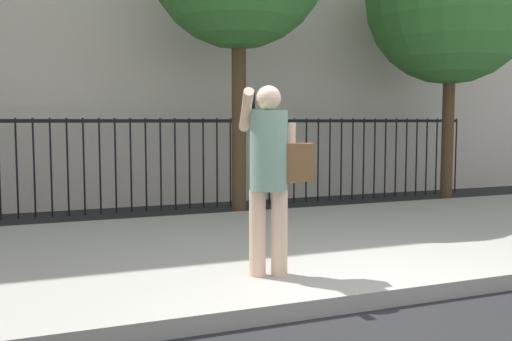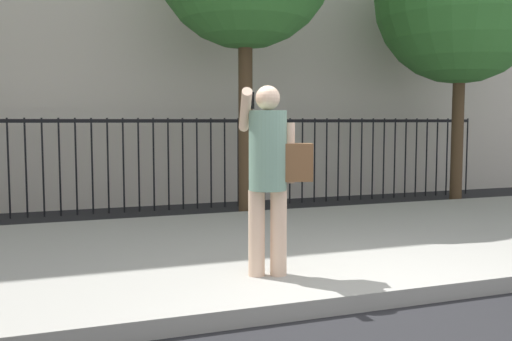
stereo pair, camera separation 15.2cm
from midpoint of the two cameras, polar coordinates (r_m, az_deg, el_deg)
The scene contains 4 objects.
ground_plane at distance 4.94m, azimuth 10.13°, elevation -13.49°, with size 60.00×60.00×0.00m, color black.
sidewalk at distance 6.81m, azimuth 0.17°, elevation -7.60°, with size 28.00×4.40×0.15m, color #9E9B93.
iron_fence at distance 10.19m, azimuth -7.71°, elevation 1.89°, with size 12.03×0.04×1.60m.
pedestrian_on_phone at distance 5.18m, azimuth 0.68°, elevation 0.44°, with size 0.71×0.51×1.71m.
Camera 1 is at (-2.58, -3.93, 1.55)m, focal length 40.57 mm.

